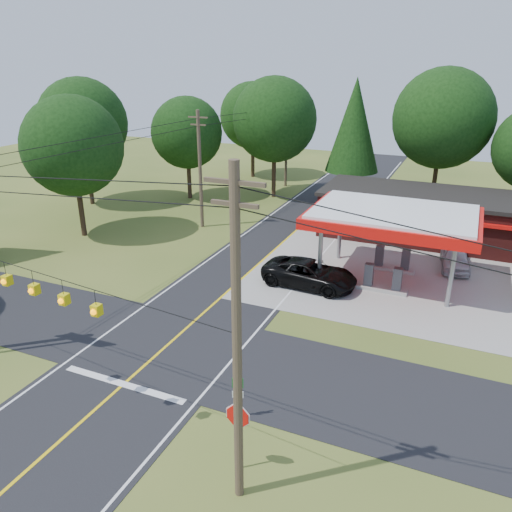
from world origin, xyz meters
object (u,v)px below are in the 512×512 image
at_px(suv_car, 310,274).
at_px(octagonal_stop_sign, 238,421).
at_px(sedan_car, 455,258).
at_px(gas_canopy, 393,219).

xyz_separation_m(suv_car, octagonal_stop_sign, (2.50, -16.01, 1.30)).
xyz_separation_m(sedan_car, octagonal_stop_sign, (-6.02, -23.01, 1.37)).
height_order(sedan_car, octagonal_stop_sign, octagonal_stop_sign).
bearing_deg(gas_canopy, octagonal_stop_sign, -96.00).
distance_m(sedan_car, octagonal_stop_sign, 23.83).
relative_size(suv_car, octagonal_stop_sign, 2.16).
height_order(suv_car, octagonal_stop_sign, octagonal_stop_sign).
distance_m(gas_canopy, sedan_car, 6.66).
distance_m(suv_car, octagonal_stop_sign, 16.26).
xyz_separation_m(gas_canopy, octagonal_stop_sign, (-2.00, -19.01, -2.12)).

